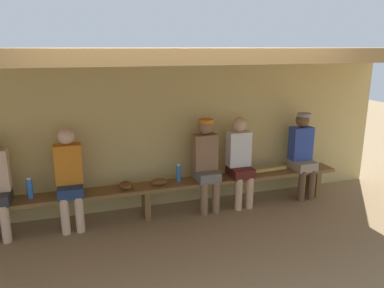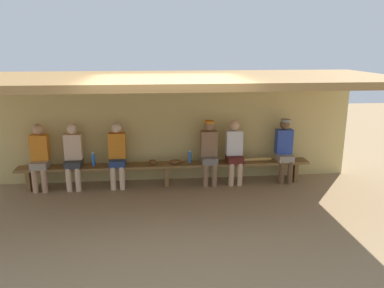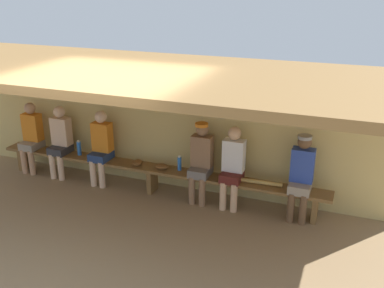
{
  "view_description": "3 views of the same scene",
  "coord_description": "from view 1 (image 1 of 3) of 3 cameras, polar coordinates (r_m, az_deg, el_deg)",
  "views": [
    {
      "loc": [
        -0.86,
        -3.25,
        2.33
      ],
      "look_at": [
        0.64,
        1.43,
        1.04
      ],
      "focal_mm": 34.75,
      "sensor_mm": 36.0,
      "label": 1
    },
    {
      "loc": [
        -0.19,
        -5.93,
        2.85
      ],
      "look_at": [
        0.52,
        1.41,
        0.91
      ],
      "focal_mm": 35.44,
      "sensor_mm": 36.0,
      "label": 2
    },
    {
      "loc": [
        3.16,
        -4.72,
        3.51
      ],
      "look_at": [
        0.82,
        1.34,
        1.07
      ],
      "focal_mm": 41.59,
      "sensor_mm": 36.0,
      "label": 3
    }
  ],
  "objects": [
    {
      "name": "ground_plane",
      "position": [
        4.09,
        -2.59,
        -20.03
      ],
      "size": [
        24.0,
        24.0,
        0.0
      ],
      "primitive_type": "plane",
      "color": "#937754"
    },
    {
      "name": "dugout_roof",
      "position": [
        4.05,
        -5.65,
        13.63
      ],
      "size": [
        8.0,
        2.8,
        0.12
      ],
      "primitive_type": "cube",
      "color": "olive",
      "rests_on": "back_wall"
    },
    {
      "name": "water_bottle_blue",
      "position": [
        5.33,
        -2.05,
        -4.45
      ],
      "size": [
        0.07,
        0.07,
        0.26
      ],
      "color": "blue",
      "rests_on": "bench"
    },
    {
      "name": "player_rightmost",
      "position": [
        5.56,
        7.36,
        -2.18
      ],
      "size": [
        0.34,
        0.42,
        1.34
      ],
      "color": "#591E19",
      "rests_on": "ground"
    },
    {
      "name": "baseball_glove_worn",
      "position": [
        5.16,
        -10.13,
        -6.27
      ],
      "size": [
        0.21,
        0.27,
        0.09
      ],
      "primitive_type": "ellipsoid",
      "rotation": [
        0.0,
        0.0,
        1.76
      ],
      "color": "brown",
      "rests_on": "bench"
    },
    {
      "name": "player_in_red",
      "position": [
        5.07,
        -18.32,
        -4.5
      ],
      "size": [
        0.34,
        0.42,
        1.34
      ],
      "color": "navy",
      "rests_on": "ground"
    },
    {
      "name": "player_with_sunglasses",
      "position": [
        5.36,
        2.18,
        -2.53
      ],
      "size": [
        0.34,
        0.42,
        1.34
      ],
      "color": "slate",
      "rests_on": "ground"
    },
    {
      "name": "water_bottle_green",
      "position": [
        5.17,
        -23.62,
        -6.26
      ],
      "size": [
        0.07,
        0.07,
        0.28
      ],
      "color": "blue",
      "rests_on": "bench"
    },
    {
      "name": "baseball_bat",
      "position": [
        5.79,
        10.72,
        -4.08
      ],
      "size": [
        0.85,
        0.12,
        0.07
      ],
      "primitive_type": "cylinder",
      "rotation": [
        0.0,
        1.57,
        0.06
      ],
      "color": "tan",
      "rests_on": "bench"
    },
    {
      "name": "baseball_glove_tan",
      "position": [
        5.23,
        -5.08,
        -5.79
      ],
      "size": [
        0.24,
        0.18,
        0.09
      ],
      "primitive_type": "ellipsoid",
      "rotation": [
        0.0,
        0.0,
        0.03
      ],
      "color": "brown",
      "rests_on": "bench"
    },
    {
      "name": "back_wall",
      "position": [
        5.46,
        -8.25,
        1.51
      ],
      "size": [
        8.0,
        0.2,
        2.2
      ],
      "primitive_type": "cube",
      "color": "tan",
      "rests_on": "ground"
    },
    {
      "name": "bench",
      "position": [
        5.25,
        -7.13,
        -7.15
      ],
      "size": [
        6.0,
        0.36,
        0.46
      ],
      "color": "brown",
      "rests_on": "ground"
    },
    {
      "name": "player_middle",
      "position": [
        6.07,
        16.57,
        -1.06
      ],
      "size": [
        0.34,
        0.42,
        1.34
      ],
      "color": "gray",
      "rests_on": "ground"
    }
  ]
}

